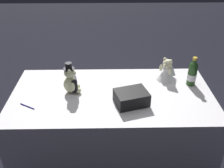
{
  "coord_description": "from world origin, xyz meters",
  "views": [
    {
      "loc": [
        0.04,
        1.88,
        2.0
      ],
      "look_at": [
        0.0,
        0.0,
        0.84
      ],
      "focal_mm": 41.49,
      "sensor_mm": 36.0,
      "label": 1
    }
  ],
  "objects_px": {
    "teddy_bear_bride": "(167,70)",
    "gift_case_black": "(131,98)",
    "champagne_bottle": "(192,73)",
    "signing_pen": "(28,106)",
    "teddy_bear_groom": "(71,81)"
  },
  "relations": [
    {
      "from": "gift_case_black",
      "to": "teddy_bear_groom",
      "type": "bearing_deg",
      "value": -19.71
    },
    {
      "from": "teddy_bear_bride",
      "to": "signing_pen",
      "type": "height_order",
      "value": "teddy_bear_bride"
    },
    {
      "from": "champagne_bottle",
      "to": "gift_case_black",
      "type": "bearing_deg",
      "value": 26.67
    },
    {
      "from": "teddy_bear_bride",
      "to": "gift_case_black",
      "type": "bearing_deg",
      "value": 46.77
    },
    {
      "from": "signing_pen",
      "to": "gift_case_black",
      "type": "bearing_deg",
      "value": -177.67
    },
    {
      "from": "teddy_bear_groom",
      "to": "teddy_bear_bride",
      "type": "relative_size",
      "value": 1.26
    },
    {
      "from": "teddy_bear_bride",
      "to": "signing_pen",
      "type": "distance_m",
      "value": 1.29
    },
    {
      "from": "teddy_bear_bride",
      "to": "gift_case_black",
      "type": "xyz_separation_m",
      "value": [
        0.37,
        0.39,
        -0.04
      ]
    },
    {
      "from": "gift_case_black",
      "to": "signing_pen",
      "type": "bearing_deg",
      "value": 2.33
    },
    {
      "from": "champagne_bottle",
      "to": "signing_pen",
      "type": "xyz_separation_m",
      "value": [
        1.42,
        0.32,
        -0.11
      ]
    },
    {
      "from": "teddy_bear_bride",
      "to": "signing_pen",
      "type": "xyz_separation_m",
      "value": [
        1.21,
        0.43,
        -0.09
      ]
    },
    {
      "from": "champagne_bottle",
      "to": "teddy_bear_groom",
      "type": "bearing_deg",
      "value": 5.61
    },
    {
      "from": "teddy_bear_bride",
      "to": "gift_case_black",
      "type": "distance_m",
      "value": 0.54
    },
    {
      "from": "teddy_bear_groom",
      "to": "teddy_bear_bride",
      "type": "xyz_separation_m",
      "value": [
        -0.88,
        -0.21,
        -0.02
      ]
    },
    {
      "from": "teddy_bear_groom",
      "to": "signing_pen",
      "type": "xyz_separation_m",
      "value": [
        0.34,
        0.22,
        -0.1
      ]
    }
  ]
}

